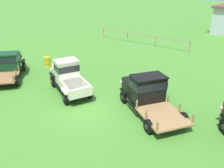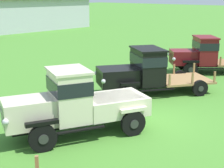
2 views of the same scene
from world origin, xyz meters
name	(u,v)px [view 1 (image 1 of 2)]	position (x,y,z in m)	size (l,w,h in m)	color
ground_plane	(88,108)	(0.00, 0.00, 0.00)	(240.00, 240.00, 0.00)	#47842D
paddock_fence	(141,36)	(-6.06, 16.44, 1.02)	(13.30, 0.35, 1.39)	#997F60
vintage_truck_foreground_near	(8,63)	(-9.15, -0.12, 1.12)	(5.41, 4.99, 2.06)	black
vintage_truck_second_in_line	(68,76)	(-2.81, 0.95, 1.15)	(5.14, 3.42, 2.33)	black
vintage_truck_midrow_center	(146,91)	(2.78, 2.34, 1.12)	(5.78, 4.71, 2.22)	black
oil_drum_beside_row	(48,62)	(-8.52, 3.36, 0.47)	(0.61, 0.61, 0.93)	gold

